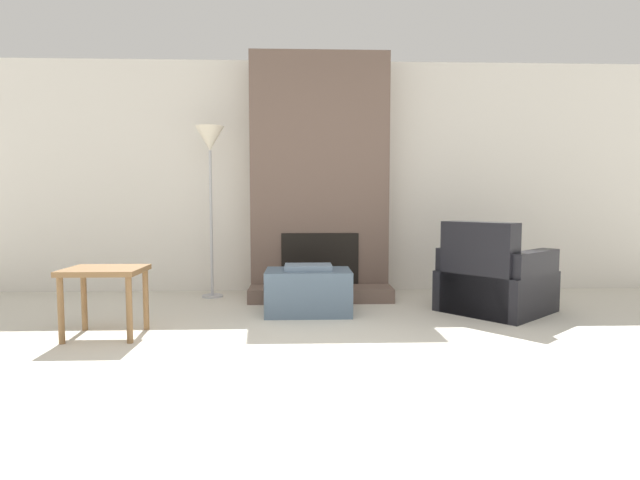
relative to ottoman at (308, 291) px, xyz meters
The scene contains 7 objects.
ground_plane 2.06m from the ottoman, 86.19° to the right, with size 24.00×24.00×0.00m, color beige.
wall_back 1.66m from the ottoman, 83.77° to the left, with size 8.34×0.06×2.60m, color silver.
fireplace 1.43m from the ottoman, 82.11° to the left, with size 1.48×0.82×2.60m.
ottoman is the anchor object (origin of this frame).
armchair 1.71m from the ottoman, ahead, with size 1.18×1.18×0.84m.
side_table 1.72m from the ottoman, 155.09° to the right, with size 0.57×0.46×0.53m.
floor_lamp_left 1.90m from the ottoman, 140.48° to the left, with size 0.30×0.30×1.81m.
Camera 1 is at (-0.20, -2.46, 1.02)m, focal length 28.00 mm.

